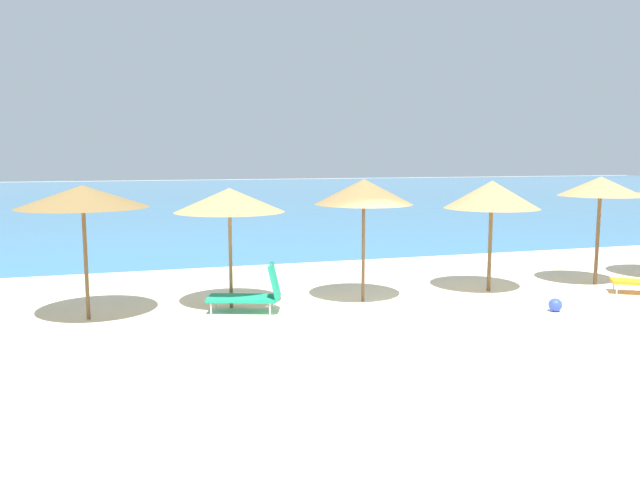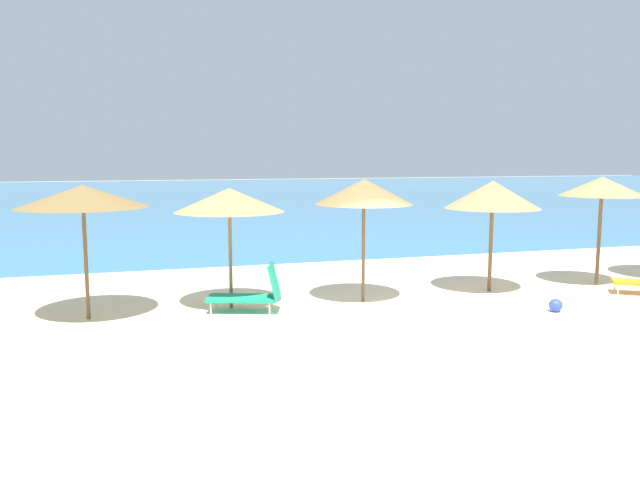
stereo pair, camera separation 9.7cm
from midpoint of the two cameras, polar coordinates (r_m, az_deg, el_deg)
ground_plane at (r=12.88m, az=6.82°, el=-7.66°), size 160.00×160.00×0.00m
sea_water at (r=55.00m, az=-11.56°, el=3.94°), size 160.00×71.20×0.01m
beach_umbrella_1 at (r=13.71m, az=-20.51°, el=3.70°), size 2.63×2.63×2.80m
beach_umbrella_2 at (r=13.98m, az=-8.01°, el=3.59°), size 2.43×2.43×2.69m
beach_umbrella_3 at (r=14.51m, az=4.19°, el=4.36°), size 2.28×2.28×2.86m
beach_umbrella_4 at (r=16.17m, az=15.52°, el=3.96°), size 2.35×2.35×2.78m
beach_umbrella_5 at (r=17.95m, az=24.32°, el=4.41°), size 2.14×2.14×2.85m
lounge_chair_0 at (r=13.81m, az=-6.00°, el=-4.81°), size 1.70×1.16×1.06m
beach_ball at (r=14.75m, az=20.74°, el=-5.55°), size 0.29×0.29×0.29m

